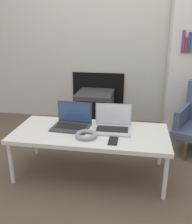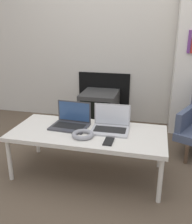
# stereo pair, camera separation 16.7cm
# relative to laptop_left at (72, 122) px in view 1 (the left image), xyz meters

# --- Properties ---
(ground_plane) EXTENTS (14.00, 14.00, 0.00)m
(ground_plane) POSITION_rel_laptop_left_xyz_m (0.19, -0.29, -0.46)
(ground_plane) COLOR brown
(wall_back) EXTENTS (7.00, 0.08, 2.60)m
(wall_back) POSITION_rel_laptop_left_xyz_m (0.18, 1.38, 0.82)
(wall_back) COLOR beige
(wall_back) RESTS_ON ground_plane
(table) EXTENTS (1.35, 0.61, 0.42)m
(table) POSITION_rel_laptop_left_xyz_m (0.19, -0.09, -0.08)
(table) COLOR silver
(table) RESTS_ON ground_plane
(laptop_left) EXTENTS (0.34, 0.27, 0.21)m
(laptop_left) POSITION_rel_laptop_left_xyz_m (0.00, 0.00, 0.00)
(laptop_left) COLOR #38383D
(laptop_left) RESTS_ON table
(laptop_right) EXTENTS (0.34, 0.26, 0.21)m
(laptop_right) POSITION_rel_laptop_left_xyz_m (0.37, 0.00, 0.00)
(laptop_right) COLOR #B2B2B7
(laptop_right) RESTS_ON table
(headphones) EXTENTS (0.19, 0.19, 0.04)m
(headphones) POSITION_rel_laptop_left_xyz_m (0.17, -0.20, -0.03)
(headphones) COLOR gray
(headphones) RESTS_ON table
(phone) EXTENTS (0.07, 0.15, 0.01)m
(phone) POSITION_rel_laptop_left_xyz_m (0.40, -0.25, -0.04)
(phone) COLOR black
(phone) RESTS_ON table
(tv) EXTENTS (0.46, 0.53, 0.47)m
(tv) POSITION_rel_laptop_left_xyz_m (0.03, 1.06, -0.23)
(tv) COLOR #383838
(tv) RESTS_ON ground_plane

